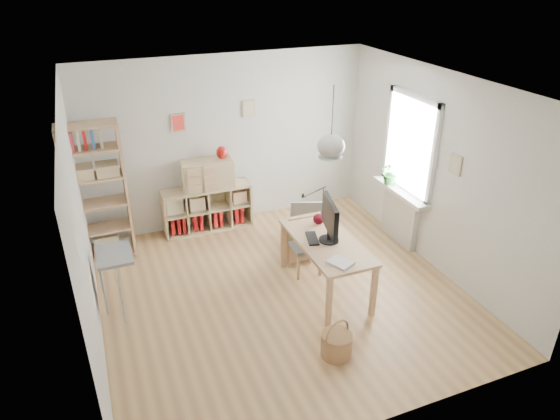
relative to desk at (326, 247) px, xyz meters
name	(u,v)px	position (x,y,z in m)	size (l,w,h in m)	color
ground	(281,292)	(-0.55, 0.15, -0.66)	(4.50, 4.50, 0.00)	tan
room_shell	(331,146)	(0.00, 0.00, 1.34)	(4.50, 4.50, 4.50)	silver
window_unit	(411,145)	(1.68, 0.75, 0.89)	(0.07, 1.16, 1.46)	white
radiator	(400,217)	(1.64, 0.75, -0.26)	(0.10, 0.80, 0.80)	silver
windowsill	(400,192)	(1.59, 0.75, 0.17)	(0.22, 1.20, 0.06)	white
desk	(326,247)	(0.00, 0.00, 0.00)	(0.70, 1.50, 0.75)	tan
cube_shelf	(206,211)	(-1.02, 2.23, -0.36)	(1.40, 0.38, 0.72)	tan
tall_bookshelf	(96,188)	(-2.59, 1.95, 0.43)	(0.80, 0.38, 2.00)	tan
side_table	(110,268)	(-2.59, 0.50, 0.01)	(0.40, 0.55, 0.85)	#9C9D9F
chair	(304,242)	(-0.06, 0.54, -0.22)	(0.39, 0.39, 0.77)	#9C9D9F
wicker_basket	(336,344)	(-0.42, -1.15, -0.50)	(0.34, 0.34, 0.47)	olive
storage_chest	(313,235)	(0.31, 1.01, -0.44)	(0.83, 0.88, 0.67)	#B5B5B1
monitor	(330,219)	(0.02, -0.02, 0.40)	(0.25, 0.63, 0.55)	black
keyboard	(312,238)	(-0.15, 0.10, 0.10)	(0.13, 0.34, 0.02)	black
task_lamp	(312,200)	(0.08, 0.61, 0.37)	(0.39, 0.14, 0.41)	black
yarn_ball	(319,219)	(0.09, 0.43, 0.17)	(0.15, 0.15, 0.15)	#550B1D
paper_tray	(340,262)	(-0.09, -0.54, 0.11)	(0.22, 0.27, 0.03)	white
drawer_chest	(207,174)	(-0.96, 2.19, 0.29)	(0.78, 0.36, 0.45)	tan
red_vase	(222,152)	(-0.72, 2.19, 0.61)	(0.17, 0.17, 0.20)	maroon
potted_plant	(391,173)	(1.57, 1.00, 0.39)	(0.33, 0.29, 0.37)	#286C2A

